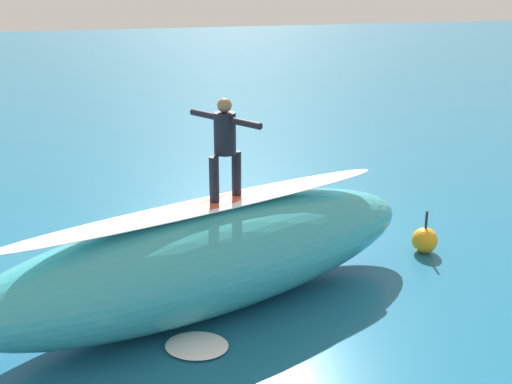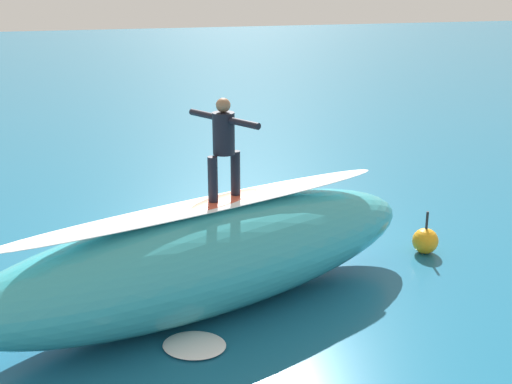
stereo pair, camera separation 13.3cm
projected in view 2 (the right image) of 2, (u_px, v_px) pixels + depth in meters
The scene contains 9 objects.
ground_plane at pixel (227, 259), 13.46m from camera, with size 120.00×120.00×0.00m, color #196084.
wave_crest at pixel (210, 258), 11.25m from camera, with size 8.51×2.16×1.86m, color teal.
wave_foam_lip at pixel (209, 205), 10.95m from camera, with size 7.24×0.76×0.08m, color white.
surfboard_riding at pixel (225, 201), 11.12m from camera, with size 1.82×0.53×0.10m, color #E0563D.
surfer_riding at pixel (224, 141), 10.79m from camera, with size 0.88×1.45×1.70m.
surfboard_paddling at pixel (279, 222), 15.37m from camera, with size 2.04×0.53×0.06m, color yellow.
surfer_paddling at pixel (275, 214), 15.40m from camera, with size 1.03×1.66×0.32m.
buoy_marker at pixel (425, 241), 13.67m from camera, with size 0.54×0.54×0.91m.
foam_patch_mid at pixel (194, 345), 10.26m from camera, with size 1.00×0.84×0.09m, color white.
Camera 2 is at (2.79, 12.03, 5.55)m, focal length 46.21 mm.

